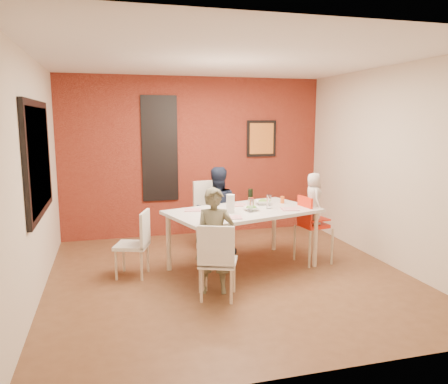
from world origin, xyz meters
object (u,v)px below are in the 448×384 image
object	(u,v)px
child_near	(215,241)
paper_towel_roll	(230,204)
chair_far	(212,212)
dining_table	(243,215)
high_chair	(311,223)
chair_left	(137,240)
toddler	(313,198)
wine_bottle	(250,198)
child_far	(217,211)
chair_near	(217,258)

from	to	relation	value
child_near	paper_towel_roll	distance (m)	0.73
chair_far	child_near	bearing A→B (deg)	-112.39
dining_table	high_chair	bearing A→B (deg)	-1.27
chair_left	child_near	bearing A→B (deg)	66.19
chair_far	child_near	world-z (taller)	child_near
chair_left	paper_towel_roll	size ratio (longest dim) A/B	3.57
toddler	dining_table	bearing A→B (deg)	96.05
high_chair	wine_bottle	distance (m)	0.93
chair_far	high_chair	bearing A→B (deg)	-50.27
chair_far	wine_bottle	world-z (taller)	wine_bottle
child_far	chair_far	bearing A→B (deg)	-87.84
child_near	wine_bottle	bearing A→B (deg)	63.75
child_far	toddler	bearing A→B (deg)	146.60
chair_near	chair_left	size ratio (longest dim) A/B	1.02
dining_table	toddler	distance (m)	1.02
toddler	chair_far	bearing A→B (deg)	57.49
chair_near	chair_far	size ratio (longest dim) A/B	0.83
toddler	wine_bottle	bearing A→B (deg)	87.94
high_chair	child_far	world-z (taller)	child_far
chair_near	chair_left	distance (m)	1.27
child_far	paper_towel_roll	distance (m)	0.90
chair_near	paper_towel_roll	xyz separation A→B (m)	(0.38, 0.79, 0.44)
chair_near	chair_left	world-z (taller)	chair_near
chair_left	child_far	bearing A→B (deg)	137.75
child_far	toddler	world-z (taller)	child_far
dining_table	child_far	bearing A→B (deg)	104.05
chair_left	wine_bottle	xyz separation A→B (m)	(1.53, 0.06, 0.46)
chair_near	toddler	world-z (taller)	toddler
chair_near	high_chair	xyz separation A→B (m)	(1.57, 0.91, 0.08)
chair_left	child_far	distance (m)	1.38
chair_left	toddler	bearing A→B (deg)	107.15
chair_near	high_chair	bearing A→B (deg)	-128.58
wine_bottle	paper_towel_roll	size ratio (longest dim) A/B	1.08
paper_towel_roll	toddler	bearing A→B (deg)	5.80
chair_near	chair_far	distance (m)	1.95
chair_far	child_far	bearing A→B (deg)	-96.35
child_near	high_chair	bearing A→B (deg)	38.04
high_chair	child_near	xyz separation A→B (m)	(-1.55, -0.68, 0.04)
high_chair	chair_left	bearing A→B (deg)	79.33
child_near	wine_bottle	size ratio (longest dim) A/B	4.76
paper_towel_roll	chair_far	bearing A→B (deg)	89.12
chair_near	wine_bottle	world-z (taller)	wine_bottle
dining_table	paper_towel_roll	size ratio (longest dim) A/B	9.04
chair_near	toddler	xyz separation A→B (m)	(1.60, 0.92, 0.43)
chair_near	child_far	distance (m)	1.71
toddler	high_chair	bearing A→B (deg)	112.48
chair_near	high_chair	size ratio (longest dim) A/B	0.92
chair_left	high_chair	bearing A→B (deg)	106.97
high_chair	chair_near	bearing A→B (deg)	111.40
chair_near	toddler	bearing A→B (deg)	-128.78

